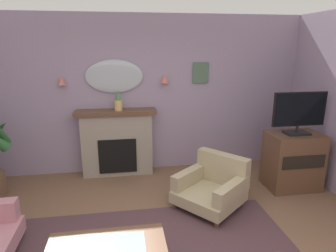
{
  "coord_description": "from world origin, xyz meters",
  "views": [
    {
      "loc": [
        -0.29,
        -2.25,
        2.23
      ],
      "look_at": [
        0.33,
        1.65,
        1.13
      ],
      "focal_mm": 31.46,
      "sensor_mm": 36.0,
      "label": 1
    }
  ],
  "objects_px": {
    "coffee_table": "(107,252)",
    "tv_flatscreen": "(299,112)",
    "wall_mirror": "(114,76)",
    "wall_sconce_left": "(61,81)",
    "mantel_vase_centre": "(118,102)",
    "tv_cabinet": "(293,161)",
    "wall_sconce_right": "(165,79)",
    "framed_picture": "(201,73)",
    "armchair_near_fireplace": "(213,185)",
    "fireplace": "(117,143)"
  },
  "relations": [
    {
      "from": "coffee_table",
      "to": "tv_cabinet",
      "type": "relative_size",
      "value": 1.22
    },
    {
      "from": "wall_mirror",
      "to": "armchair_near_fireplace",
      "type": "distance_m",
      "value": 2.41
    },
    {
      "from": "wall_mirror",
      "to": "wall_sconce_right",
      "type": "height_order",
      "value": "wall_mirror"
    },
    {
      "from": "wall_sconce_left",
      "to": "tv_cabinet",
      "type": "distance_m",
      "value": 3.94
    },
    {
      "from": "fireplace",
      "to": "framed_picture",
      "type": "distance_m",
      "value": 1.91
    },
    {
      "from": "coffee_table",
      "to": "tv_cabinet",
      "type": "distance_m",
      "value": 3.27
    },
    {
      "from": "wall_sconce_right",
      "to": "armchair_near_fireplace",
      "type": "height_order",
      "value": "wall_sconce_right"
    },
    {
      "from": "wall_sconce_left",
      "to": "coffee_table",
      "type": "height_order",
      "value": "wall_sconce_left"
    },
    {
      "from": "fireplace",
      "to": "armchair_near_fireplace",
      "type": "distance_m",
      "value": 1.88
    },
    {
      "from": "framed_picture",
      "to": "wall_mirror",
      "type": "bearing_deg",
      "value": -179.62
    },
    {
      "from": "wall_mirror",
      "to": "wall_sconce_right",
      "type": "bearing_deg",
      "value": -3.37
    },
    {
      "from": "mantel_vase_centre",
      "to": "tv_flatscreen",
      "type": "xyz_separation_m",
      "value": [
        2.7,
        -0.94,
        -0.06
      ]
    },
    {
      "from": "wall_sconce_right",
      "to": "framed_picture",
      "type": "distance_m",
      "value": 0.66
    },
    {
      "from": "wall_mirror",
      "to": "wall_sconce_left",
      "type": "distance_m",
      "value": 0.85
    },
    {
      "from": "framed_picture",
      "to": "armchair_near_fireplace",
      "type": "distance_m",
      "value": 2.05
    },
    {
      "from": "tv_cabinet",
      "to": "armchair_near_fireplace",
      "type": "bearing_deg",
      "value": -166.09
    },
    {
      "from": "mantel_vase_centre",
      "to": "wall_sconce_left",
      "type": "distance_m",
      "value": 0.98
    },
    {
      "from": "wall_sconce_left",
      "to": "framed_picture",
      "type": "relative_size",
      "value": 0.39
    },
    {
      "from": "wall_mirror",
      "to": "wall_sconce_right",
      "type": "distance_m",
      "value": 0.85
    },
    {
      "from": "tv_flatscreen",
      "to": "mantel_vase_centre",
      "type": "bearing_deg",
      "value": 160.84
    },
    {
      "from": "wall_sconce_left",
      "to": "tv_flatscreen",
      "type": "bearing_deg",
      "value": -16.38
    },
    {
      "from": "armchair_near_fireplace",
      "to": "tv_flatscreen",
      "type": "bearing_deg",
      "value": 13.11
    },
    {
      "from": "mantel_vase_centre",
      "to": "tv_flatscreen",
      "type": "bearing_deg",
      "value": -19.16
    },
    {
      "from": "coffee_table",
      "to": "tv_flatscreen",
      "type": "bearing_deg",
      "value": 29.68
    },
    {
      "from": "framed_picture",
      "to": "armchair_near_fireplace",
      "type": "xyz_separation_m",
      "value": [
        -0.17,
        -1.45,
        -1.44
      ]
    },
    {
      "from": "fireplace",
      "to": "wall_mirror",
      "type": "height_order",
      "value": "wall_mirror"
    },
    {
      "from": "wall_mirror",
      "to": "tv_cabinet",
      "type": "xyz_separation_m",
      "value": [
        2.75,
        -1.09,
        -1.26
      ]
    },
    {
      "from": "wall_sconce_right",
      "to": "coffee_table",
      "type": "relative_size",
      "value": 0.13
    },
    {
      "from": "wall_mirror",
      "to": "wall_sconce_right",
      "type": "xyz_separation_m",
      "value": [
        0.85,
        -0.05,
        -0.05
      ]
    },
    {
      "from": "coffee_table",
      "to": "tv_flatscreen",
      "type": "xyz_separation_m",
      "value": [
        2.83,
        1.61,
        0.86
      ]
    },
    {
      "from": "framed_picture",
      "to": "armchair_near_fireplace",
      "type": "relative_size",
      "value": 0.32
    },
    {
      "from": "wall_sconce_right",
      "to": "tv_cabinet",
      "type": "relative_size",
      "value": 0.16
    },
    {
      "from": "fireplace",
      "to": "tv_cabinet",
      "type": "bearing_deg",
      "value": -18.98
    },
    {
      "from": "wall_sconce_left",
      "to": "armchair_near_fireplace",
      "type": "bearing_deg",
      "value": -32.42
    },
    {
      "from": "framed_picture",
      "to": "tv_cabinet",
      "type": "height_order",
      "value": "framed_picture"
    },
    {
      "from": "fireplace",
      "to": "mantel_vase_centre",
      "type": "xyz_separation_m",
      "value": [
        0.05,
        -0.03,
        0.73
      ]
    },
    {
      "from": "mantel_vase_centre",
      "to": "coffee_table",
      "type": "distance_m",
      "value": 2.72
    },
    {
      "from": "fireplace",
      "to": "coffee_table",
      "type": "distance_m",
      "value": 2.59
    },
    {
      "from": "mantel_vase_centre",
      "to": "wall_sconce_right",
      "type": "distance_m",
      "value": 0.88
    },
    {
      "from": "coffee_table",
      "to": "tv_flatscreen",
      "type": "relative_size",
      "value": 1.31
    },
    {
      "from": "wall_sconce_left",
      "to": "framed_picture",
      "type": "distance_m",
      "value": 2.35
    },
    {
      "from": "fireplace",
      "to": "coffee_table",
      "type": "relative_size",
      "value": 1.24
    },
    {
      "from": "wall_sconce_left",
      "to": "tv_flatscreen",
      "type": "height_order",
      "value": "wall_sconce_left"
    },
    {
      "from": "mantel_vase_centre",
      "to": "wall_sconce_right",
      "type": "xyz_separation_m",
      "value": [
        0.8,
        0.12,
        0.36
      ]
    },
    {
      "from": "wall_sconce_right",
      "to": "tv_flatscreen",
      "type": "distance_m",
      "value": 2.21
    },
    {
      "from": "framed_picture",
      "to": "coffee_table",
      "type": "bearing_deg",
      "value": -120.1
    },
    {
      "from": "armchair_near_fireplace",
      "to": "wall_mirror",
      "type": "bearing_deg",
      "value": 132.87
    },
    {
      "from": "wall_sconce_left",
      "to": "tv_cabinet",
      "type": "bearing_deg",
      "value": -16.08
    },
    {
      "from": "fireplace",
      "to": "wall_mirror",
      "type": "xyz_separation_m",
      "value": [
        -0.0,
        0.14,
        1.14
      ]
    },
    {
      "from": "tv_cabinet",
      "to": "wall_mirror",
      "type": "bearing_deg",
      "value": 158.42
    }
  ]
}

